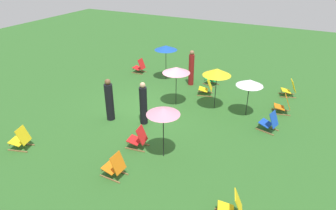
{
  "coord_description": "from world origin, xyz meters",
  "views": [
    {
      "loc": [
        10.15,
        6.38,
        6.26
      ],
      "look_at": [
        0.0,
        1.2,
        0.5
      ],
      "focal_mm": 32.42,
      "sensor_mm": 36.0,
      "label": 1
    }
  ],
  "objects_px": {
    "umbrella_4": "(217,72)",
    "deckchair_8": "(270,122)",
    "umbrella_2": "(166,48)",
    "person_0": "(109,101)",
    "deckchair_6": "(290,89)",
    "deckchair_4": "(115,166)",
    "deckchair_0": "(283,105)",
    "deckchair_1": "(212,78)",
    "deckchair_5": "(232,207)",
    "deckchair_2": "(140,67)",
    "umbrella_3": "(163,111)",
    "umbrella_0": "(250,83)",
    "deckchair_3": "(138,138)",
    "deckchair_7": "(21,139)",
    "person_2": "(143,104)",
    "umbrella_1": "(176,70)",
    "person_1": "(191,68)",
    "deckchair_9": "(207,88)"
  },
  "relations": [
    {
      "from": "umbrella_1",
      "to": "person_2",
      "type": "bearing_deg",
      "value": -10.83
    },
    {
      "from": "umbrella_0",
      "to": "person_0",
      "type": "relative_size",
      "value": 0.91
    },
    {
      "from": "umbrella_0",
      "to": "umbrella_1",
      "type": "xyz_separation_m",
      "value": [
        0.42,
        -3.13,
        0.16
      ]
    },
    {
      "from": "deckchair_2",
      "to": "deckchair_3",
      "type": "relative_size",
      "value": 1.0
    },
    {
      "from": "umbrella_3",
      "to": "person_0",
      "type": "xyz_separation_m",
      "value": [
        -1.29,
        -3.17,
        -0.89
      ]
    },
    {
      "from": "deckchair_5",
      "to": "deckchair_6",
      "type": "bearing_deg",
      "value": 161.17
    },
    {
      "from": "deckchair_5",
      "to": "person_2",
      "type": "height_order",
      "value": "person_2"
    },
    {
      "from": "umbrella_0",
      "to": "person_1",
      "type": "xyz_separation_m",
      "value": [
        -2.02,
        -3.43,
        -0.6
      ]
    },
    {
      "from": "deckchair_1",
      "to": "person_2",
      "type": "relative_size",
      "value": 0.48
    },
    {
      "from": "umbrella_3",
      "to": "deckchair_6",
      "type": "bearing_deg",
      "value": 155.99
    },
    {
      "from": "deckchair_9",
      "to": "umbrella_4",
      "type": "distance_m",
      "value": 2.0
    },
    {
      "from": "deckchair_2",
      "to": "umbrella_3",
      "type": "bearing_deg",
      "value": 36.54
    },
    {
      "from": "deckchair_5",
      "to": "deckchair_4",
      "type": "bearing_deg",
      "value": -106.76
    },
    {
      "from": "deckchair_7",
      "to": "umbrella_2",
      "type": "xyz_separation_m",
      "value": [
        -8.17,
        1.54,
        1.4
      ]
    },
    {
      "from": "deckchair_3",
      "to": "person_2",
      "type": "xyz_separation_m",
      "value": [
        -1.58,
        -0.73,
        0.48
      ]
    },
    {
      "from": "umbrella_2",
      "to": "person_0",
      "type": "height_order",
      "value": "umbrella_2"
    },
    {
      "from": "deckchair_9",
      "to": "deckchair_7",
      "type": "bearing_deg",
      "value": -45.3
    },
    {
      "from": "deckchair_9",
      "to": "deckchair_8",
      "type": "bearing_deg",
      "value": 43.54
    },
    {
      "from": "umbrella_4",
      "to": "deckchair_8",
      "type": "bearing_deg",
      "value": 71.43
    },
    {
      "from": "deckchair_6",
      "to": "person_0",
      "type": "xyz_separation_m",
      "value": [
        5.78,
        -6.32,
        0.48
      ]
    },
    {
      "from": "umbrella_3",
      "to": "umbrella_4",
      "type": "relative_size",
      "value": 0.98
    },
    {
      "from": "umbrella_1",
      "to": "person_2",
      "type": "height_order",
      "value": "umbrella_1"
    },
    {
      "from": "deckchair_8",
      "to": "umbrella_3",
      "type": "height_order",
      "value": "umbrella_3"
    },
    {
      "from": "deckchair_0",
      "to": "person_0",
      "type": "bearing_deg",
      "value": -72.63
    },
    {
      "from": "deckchair_6",
      "to": "umbrella_0",
      "type": "xyz_separation_m",
      "value": [
        2.86,
        -1.37,
        1.13
      ]
    },
    {
      "from": "deckchair_1",
      "to": "deckchair_5",
      "type": "relative_size",
      "value": 0.99
    },
    {
      "from": "deckchair_8",
      "to": "person_2",
      "type": "height_order",
      "value": "person_2"
    },
    {
      "from": "deckchair_7",
      "to": "person_2",
      "type": "bearing_deg",
      "value": 123.13
    },
    {
      "from": "deckchair_0",
      "to": "person_1",
      "type": "relative_size",
      "value": 0.46
    },
    {
      "from": "person_2",
      "to": "deckchair_7",
      "type": "bearing_deg",
      "value": 59.71
    },
    {
      "from": "deckchair_2",
      "to": "person_0",
      "type": "bearing_deg",
      "value": 18.21
    },
    {
      "from": "deckchair_3",
      "to": "deckchair_1",
      "type": "bearing_deg",
      "value": 169.12
    },
    {
      "from": "deckchair_4",
      "to": "umbrella_0",
      "type": "relative_size",
      "value": 0.51
    },
    {
      "from": "deckchair_1",
      "to": "umbrella_4",
      "type": "relative_size",
      "value": 0.46
    },
    {
      "from": "umbrella_3",
      "to": "person_1",
      "type": "height_order",
      "value": "person_1"
    },
    {
      "from": "deckchair_5",
      "to": "deckchair_8",
      "type": "relative_size",
      "value": 1.01
    },
    {
      "from": "person_0",
      "to": "deckchair_6",
      "type": "bearing_deg",
      "value": 140.99
    },
    {
      "from": "deckchair_4",
      "to": "umbrella_4",
      "type": "distance_m",
      "value": 6.08
    },
    {
      "from": "deckchair_0",
      "to": "deckchair_8",
      "type": "height_order",
      "value": "same"
    },
    {
      "from": "umbrella_0",
      "to": "umbrella_2",
      "type": "relative_size",
      "value": 0.86
    },
    {
      "from": "deckchair_4",
      "to": "person_1",
      "type": "distance_m",
      "value": 7.89
    },
    {
      "from": "deckchair_6",
      "to": "deckchair_8",
      "type": "bearing_deg",
      "value": -21.51
    },
    {
      "from": "deckchair_9",
      "to": "person_2",
      "type": "height_order",
      "value": "person_2"
    },
    {
      "from": "umbrella_1",
      "to": "deckchair_9",
      "type": "bearing_deg",
      "value": 151.48
    },
    {
      "from": "umbrella_0",
      "to": "person_2",
      "type": "relative_size",
      "value": 0.91
    },
    {
      "from": "deckchair_4",
      "to": "umbrella_1",
      "type": "height_order",
      "value": "umbrella_1"
    },
    {
      "from": "deckchair_5",
      "to": "umbrella_1",
      "type": "relative_size",
      "value": 0.48
    },
    {
      "from": "deckchair_8",
      "to": "umbrella_1",
      "type": "height_order",
      "value": "umbrella_1"
    },
    {
      "from": "deckchair_4",
      "to": "umbrella_4",
      "type": "height_order",
      "value": "umbrella_4"
    },
    {
      "from": "umbrella_2",
      "to": "deckchair_5",
      "type": "bearing_deg",
      "value": 37.3
    }
  ]
}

